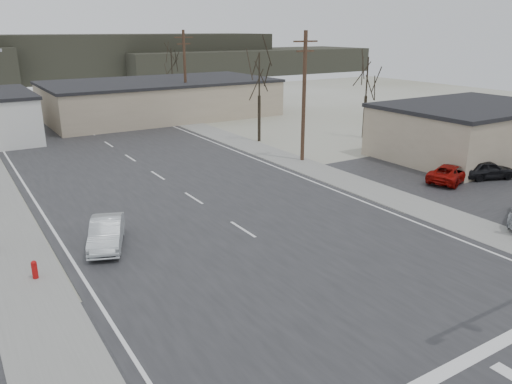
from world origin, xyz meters
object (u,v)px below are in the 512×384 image
(sedan_crossing, at_px, (106,233))
(fire_hydrant, at_px, (35,270))
(car_far_b, at_px, (9,99))
(car_parked_red, at_px, (450,173))
(car_parked_dark_a, at_px, (487,170))
(car_far_a, at_px, (124,111))

(sedan_crossing, bearing_deg, fire_hydrant, -133.31)
(fire_hydrant, distance_m, car_far_b, 57.32)
(car_parked_red, relative_size, car_parked_dark_a, 1.13)
(fire_hydrant, xyz_separation_m, sedan_crossing, (3.55, 1.68, 0.28))
(fire_hydrant, xyz_separation_m, car_parked_red, (26.74, -0.18, 0.19))
(fire_hydrant, height_order, sedan_crossing, sedan_crossing)
(car_far_a, height_order, car_parked_red, car_far_a)
(car_far_a, distance_m, car_parked_red, 39.54)
(fire_hydrant, xyz_separation_m, car_parked_dark_a, (29.54, -1.08, 0.24))
(car_parked_red, bearing_deg, fire_hydrant, 72.47)
(car_parked_red, bearing_deg, sedan_crossing, 68.27)
(sedan_crossing, bearing_deg, car_far_a, 92.01)
(fire_hydrant, bearing_deg, sedan_crossing, 25.40)
(car_parked_red, xyz_separation_m, car_parked_dark_a, (2.80, -0.90, 0.05))
(car_parked_red, bearing_deg, car_far_a, -1.73)
(car_far_a, bearing_deg, car_parked_dark_a, 93.77)
(fire_hydrant, xyz_separation_m, car_far_b, (6.02, 57.00, 0.29))
(fire_hydrant, relative_size, car_parked_red, 0.20)
(car_far_b, relative_size, car_parked_dark_a, 1.07)
(sedan_crossing, distance_m, car_parked_red, 23.27)
(car_parked_dark_a, bearing_deg, car_far_a, 39.45)
(fire_hydrant, bearing_deg, car_far_b, 83.97)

